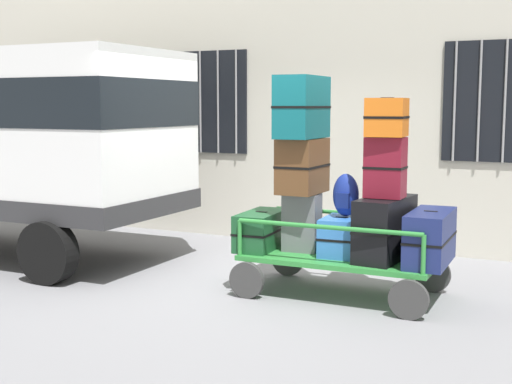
{
  "coord_description": "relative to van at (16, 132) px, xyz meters",
  "views": [
    {
      "loc": [
        3.34,
        -6.75,
        1.95
      ],
      "look_at": [
        0.1,
        -0.03,
        1.02
      ],
      "focal_mm": 48.97,
      "sensor_mm": 36.0,
      "label": 1
    }
  ],
  "objects": [
    {
      "name": "suitcase_midright_top",
      "position": [
        4.86,
        -0.03,
        0.23
      ],
      "size": [
        0.42,
        0.49,
        0.38
      ],
      "color": "orange",
      "rests_on": "suitcase_midright_middle"
    },
    {
      "name": "van",
      "position": [
        0.0,
        0.0,
        0.0
      ],
      "size": [
        4.29,
        2.09,
        2.6
      ],
      "color": "white",
      "rests_on": "ground"
    },
    {
      "name": "suitcase_left_bottom",
      "position": [
        3.51,
        -0.04,
        -0.99
      ],
      "size": [
        0.42,
        0.82,
        0.4
      ],
      "color": "#194C28",
      "rests_on": "luggage_cart"
    },
    {
      "name": "suitcase_midright_bottom",
      "position": [
        4.86,
        -0.01,
        -0.87
      ],
      "size": [
        0.46,
        0.91,
        0.63
      ],
      "color": "black",
      "rests_on": "luggage_cart"
    },
    {
      "name": "ground_plane",
      "position": [
        3.34,
        0.02,
        -1.61
      ],
      "size": [
        40.0,
        40.0,
        0.0
      ],
      "primitive_type": "plane",
      "color": "gray"
    },
    {
      "name": "suitcase_midleft_middle",
      "position": [
        3.96,
        0.01,
        -0.28
      ],
      "size": [
        0.39,
        0.63,
        0.57
      ],
      "color": "brown",
      "rests_on": "suitcase_midleft_bottom"
    },
    {
      "name": "suitcase_center_bottom",
      "position": [
        4.41,
        -0.01,
        -0.99
      ],
      "size": [
        0.41,
        0.59,
        0.4
      ],
      "color": "#3372C6",
      "rests_on": "luggage_cart"
    },
    {
      "name": "building_wall",
      "position": [
        3.34,
        2.53,
        0.89
      ],
      "size": [
        12.0,
        0.38,
        5.0
      ],
      "color": "beige",
      "rests_on": "ground"
    },
    {
      "name": "backpack",
      "position": [
        4.43,
        0.03,
        -0.57
      ],
      "size": [
        0.27,
        0.22,
        0.44
      ],
      "color": "navy",
      "rests_on": "suitcase_center_bottom"
    },
    {
      "name": "suitcase_right_bottom",
      "position": [
        5.31,
        -0.02,
        -0.93
      ],
      "size": [
        0.4,
        0.9,
        0.52
      ],
      "color": "navy",
      "rests_on": "luggage_cart"
    },
    {
      "name": "suitcase_midright_middle",
      "position": [
        4.86,
        -0.05,
        -0.26
      ],
      "size": [
        0.39,
        0.3,
        0.6
      ],
      "color": "maroon",
      "rests_on": "suitcase_midright_bottom"
    },
    {
      "name": "suitcase_midleft_bottom",
      "position": [
        3.96,
        0.0,
        -0.88
      ],
      "size": [
        0.4,
        0.3,
        0.62
      ],
      "color": "slate",
      "rests_on": "luggage_cart"
    },
    {
      "name": "cart_railing",
      "position": [
        4.41,
        -0.01,
        -0.87
      ],
      "size": [
        1.92,
        0.98,
        0.39
      ],
      "color": "#2D8438",
      "rests_on": "luggage_cart"
    },
    {
      "name": "luggage_cart",
      "position": [
        4.41,
        -0.01,
        -1.26
      ],
      "size": [
        2.03,
        1.12,
        0.42
      ],
      "color": "#2D8438",
      "rests_on": "ground"
    },
    {
      "name": "suitcase_midleft_top",
      "position": [
        3.96,
        -0.02,
        0.33
      ],
      "size": [
        0.38,
        0.77,
        0.64
      ],
      "color": "#0F5960",
      "rests_on": "suitcase_midleft_middle"
    }
  ]
}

